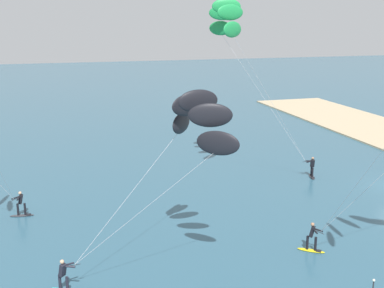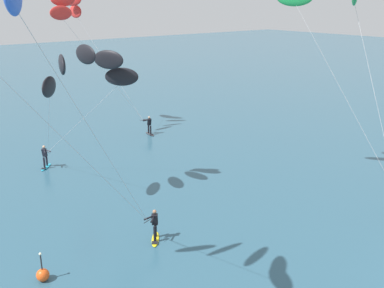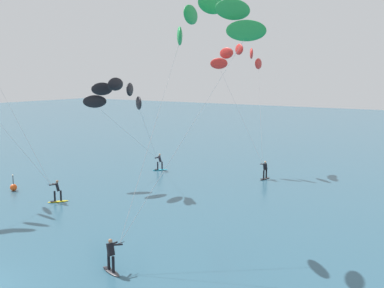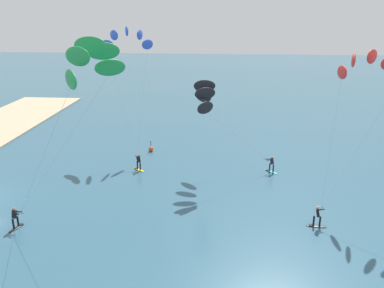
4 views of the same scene
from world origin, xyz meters
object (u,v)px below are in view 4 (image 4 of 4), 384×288
at_px(kitesurfer_downwind, 369,72).
at_px(kitesurfer_mid_water, 128,43).
at_px(kitesurfer_far_out, 207,97).
at_px(kitesurfer_nearshore, 88,67).
at_px(marker_buoy, 151,149).

bearing_deg(kitesurfer_downwind, kitesurfer_mid_water, -119.73).
relative_size(kitesurfer_far_out, kitesurfer_downwind, 0.74).
height_order(kitesurfer_nearshore, kitesurfer_mid_water, kitesurfer_nearshore).
height_order(kitesurfer_nearshore, kitesurfer_downwind, kitesurfer_nearshore).
bearing_deg(kitesurfer_far_out, kitesurfer_downwind, 68.21).
distance_m(kitesurfer_nearshore, marker_buoy, 22.07).
distance_m(kitesurfer_mid_water, kitesurfer_far_out, 12.43).
height_order(kitesurfer_nearshore, marker_buoy, kitesurfer_nearshore).
xyz_separation_m(kitesurfer_mid_water, marker_buoy, (1.66, 2.50, -11.64)).
bearing_deg(kitesurfer_downwind, kitesurfer_nearshore, -67.41).
bearing_deg(kitesurfer_far_out, kitesurfer_mid_water, -128.95).
height_order(kitesurfer_nearshore, kitesurfer_far_out, kitesurfer_nearshore).
bearing_deg(kitesurfer_far_out, marker_buoy, -130.79).
bearing_deg(marker_buoy, kitesurfer_far_out, 49.21).
xyz_separation_m(kitesurfer_nearshore, kitesurfer_downwind, (-7.98, 19.16, -1.25)).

